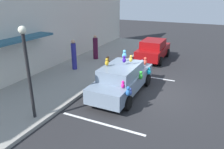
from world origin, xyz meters
name	(u,v)px	position (x,y,z in m)	size (l,w,h in m)	color
ground_plane	(151,93)	(0.00, 0.00, 0.00)	(60.00, 60.00, 0.00)	#262628
sidewalk	(70,76)	(0.00, 5.00, 0.07)	(24.00, 4.00, 0.15)	gray
storefront_building	(36,22)	(-0.02, 7.14, 3.19)	(24.00, 1.25, 6.40)	beige
parking_stripe_front	(145,76)	(2.16, 1.00, 0.00)	(0.12, 3.60, 0.01)	silver
parking_stripe_rear	(101,123)	(-3.49, 1.00, 0.00)	(0.12, 3.60, 0.01)	silver
plush_covered_car	(123,78)	(-0.63, 1.31, 0.81)	(4.68, 2.00, 2.14)	gray
parked_sedan_behind	(153,50)	(5.82, 1.52, 0.79)	(4.03, 1.92, 1.54)	maroon
teddy_bear_on_sidewalk	(108,61)	(2.81, 3.87, 0.42)	(0.31, 0.26, 0.59)	brown
street_lamp_post	(27,64)	(-4.41, 3.50, 2.36)	(0.28, 0.28, 3.57)	black
pedestrian_near_shopfront	(95,48)	(3.75, 5.35, 0.98)	(0.36, 0.36, 1.79)	#47132F
pedestrian_walking_past	(74,55)	(1.09, 5.41, 1.07)	(0.31, 0.31, 1.92)	navy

